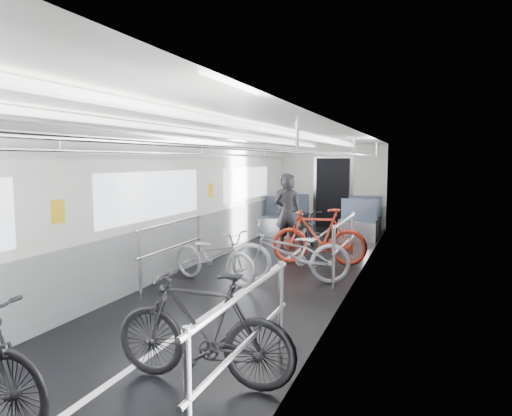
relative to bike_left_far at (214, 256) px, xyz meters
The scene contains 8 objects.
car_shell 1.72m from the bike_left_far, 67.68° to the left, with size 3.02×14.01×2.41m.
bike_left_far is the anchor object (origin of this frame).
bike_right_near 3.33m from the bike_left_far, 65.81° to the right, with size 0.47×1.67×1.01m, color black.
bike_right_mid 1.22m from the bike_left_far, 17.68° to the left, with size 0.66×1.89×0.99m, color #ADADB2.
bike_right_far 2.23m from the bike_left_far, 54.57° to the left, with size 0.50×1.76×1.06m, color red.
bike_aisle 3.05m from the bike_left_far, 74.18° to the left, with size 0.62×1.78×0.93m, color black.
person_standing 3.08m from the bike_left_far, 83.95° to the left, with size 0.58×0.38×1.60m, color black.
person_seated 4.68m from the bike_left_far, 92.62° to the left, with size 0.78×0.61×1.61m, color #312C34.
Camera 1 is at (2.54, -6.12, 1.95)m, focal length 32.00 mm.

